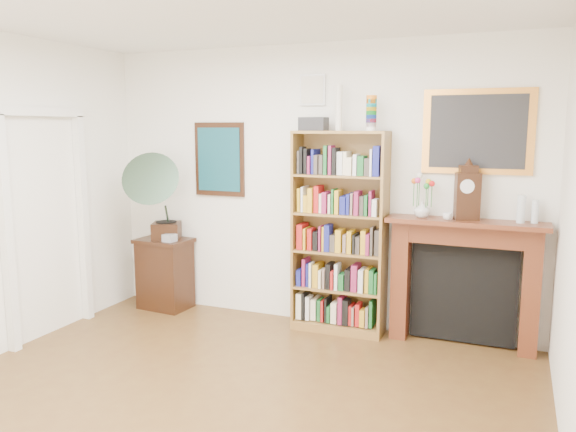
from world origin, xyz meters
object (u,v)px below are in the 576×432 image
Objects in this scene: mantel_clock at (467,194)px; side_cabinet at (165,273)px; fireplace at (464,271)px; gramophone at (156,191)px; cd_stack at (170,238)px; bottle_right at (535,212)px; bookshelf at (339,221)px; teacup at (447,216)px; bottle_left at (521,209)px; flower_vase at (422,209)px.

side_cabinet is at bearing 162.36° from mantel_clock.
gramophone reaches higher than fireplace.
bottle_right is at bearing 3.49° from cd_stack.
side_cabinet is (-1.99, -0.05, -0.70)m from bookshelf.
bookshelf is at bearing 178.30° from teacup.
fireplace is at bearing 175.56° from bottle_left.
gramophone is at bearing -174.77° from fireplace.
bottle_left reaches higher than flower_vase.
bookshelf is 1.73m from bottle_right.
mantel_clock is at bearing -20.53° from gramophone.
cd_stack is (0.13, 0.02, -0.50)m from gramophone.
flower_vase is 0.64× the size of bottle_left.
teacup is 0.72m from bottle_right.
bookshelf is 18.77× the size of cd_stack.
fireplace is 0.72m from mantel_clock.
bookshelf reaches higher than mantel_clock.
gramophone is (-1.97, -0.17, 0.22)m from bookshelf.
flower_vase is (2.75, 0.20, -0.07)m from gramophone.
bottle_left reaches higher than cd_stack.
bottle_right is at bearing 1.60° from bookshelf.
mantel_clock is at bearing 3.44° from cd_stack.
flower_vase reaches higher than cd_stack.
bottle_left is 0.12m from bottle_right.
bookshelf is 1.61× the size of fireplace.
side_cabinet is at bearing -178.52° from flower_vase.
cd_stack is at bearing -176.77° from bottle_left.
bottle_right is (0.71, 0.10, 0.07)m from teacup.
flower_vase is at bearing -171.44° from fireplace.
flower_vase is 0.94m from bottle_right.
bottle_left is at bearing -20.77° from gramophone.
bottle_right is at bearing 11.62° from bottle_left.
flower_vase is (-0.39, -0.01, -0.16)m from mantel_clock.
gramophone is 11.66× the size of teacup.
gramophone is 7.94× the size of cd_stack.
mantel_clock reaches higher than cd_stack.
bookshelf reaches higher than fireplace.
bottle_right reaches higher than cd_stack.
flower_vase is at bearing 161.83° from mantel_clock.
cd_stack is 3.49m from bottle_left.
side_cabinet is at bearing 71.93° from gramophone.
bookshelf is 2.36× the size of gramophone.
side_cabinet is 0.47m from cd_stack.
cd_stack is 0.79× the size of flower_vase.
gramophone is 2.98m from teacup.
cd_stack is (-1.84, -0.15, -0.27)m from bookshelf.
fireplace is (3.15, 0.13, 0.30)m from side_cabinet.
mantel_clock is 2.02× the size of bottle_left.
fireplace is 0.75m from bottle_left.
teacup is at bearing -172.96° from bottle_left.
bottle_left reaches higher than bottle_right.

